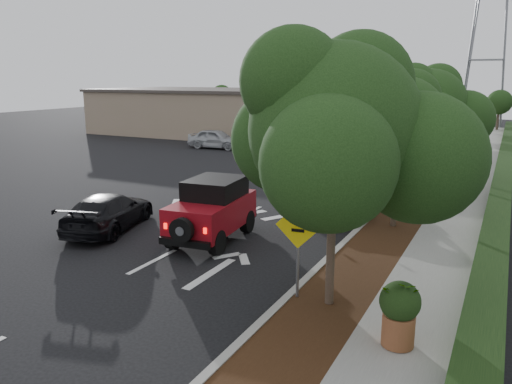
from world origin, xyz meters
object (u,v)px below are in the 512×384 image
Objects in this scene: red_jeep at (214,209)px; black_suv_oncoming at (109,212)px; silver_suv_ahead at (340,195)px; speed_hump_sign at (298,238)px.

red_jeep is 0.91× the size of black_suv_oncoming.
speed_hump_sign is at bearing -86.43° from silver_suv_ahead.
silver_suv_ahead is 1.11× the size of black_suv_oncoming.
silver_suv_ahead is at bearing 93.39° from speed_hump_sign.
red_jeep is 3.97m from black_suv_oncoming.
red_jeep reaches higher than silver_suv_ahead.
black_suv_oncoming is 1.92× the size of speed_hump_sign.
speed_hump_sign is (1.60, -8.39, 0.93)m from silver_suv_ahead.
red_jeep is at bearing 176.28° from black_suv_oncoming.
silver_suv_ahead is at bearing 56.22° from red_jeep.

